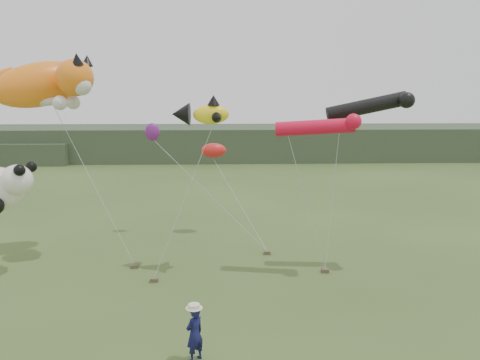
# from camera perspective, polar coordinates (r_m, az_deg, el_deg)

# --- Properties ---
(ground) EXTENTS (120.00, 120.00, 0.00)m
(ground) POSITION_cam_1_polar(r_m,az_deg,el_deg) (17.13, -2.93, -17.50)
(ground) COLOR #385123
(ground) RESTS_ON ground
(headland) EXTENTS (90.00, 13.00, 4.00)m
(headland) POSITION_cam_1_polar(r_m,az_deg,el_deg) (60.24, -5.40, 4.50)
(headland) COLOR #2D3D28
(headland) RESTS_ON ground
(festival_attendant) EXTENTS (0.75, 0.74, 1.74)m
(festival_attendant) POSITION_cam_1_polar(r_m,az_deg,el_deg) (14.94, -5.56, -18.18)
(festival_attendant) COLOR #121443
(festival_attendant) RESTS_ON ground
(sandbag_anchors) EXTENTS (15.67, 4.49, 0.17)m
(sandbag_anchors) POSITION_cam_1_polar(r_m,az_deg,el_deg) (21.90, -7.90, -10.94)
(sandbag_anchors) COLOR brown
(sandbag_anchors) RESTS_ON ground
(cat_kite) EXTENTS (6.22, 4.39, 3.02)m
(cat_kite) POSITION_cam_1_polar(r_m,az_deg,el_deg) (24.89, -22.32, 10.82)
(cat_kite) COLOR orange
(cat_kite) RESTS_ON ground
(fish_kite) EXTENTS (2.62, 1.78, 1.37)m
(fish_kite) POSITION_cam_1_polar(r_m,az_deg,el_deg) (21.05, -4.91, 8.07)
(fish_kite) COLOR yellow
(fish_kite) RESTS_ON ground
(tube_kites) EXTENTS (6.15, 2.07, 2.00)m
(tube_kites) POSITION_cam_1_polar(r_m,az_deg,el_deg) (21.39, 13.23, 7.72)
(tube_kites) COLOR black
(tube_kites) RESTS_ON ground
(misc_kites) EXTENTS (4.64, 0.87, 1.99)m
(misc_kites) POSITION_cam_1_polar(r_m,az_deg,el_deg) (27.06, -5.60, 4.32)
(misc_kites) COLOR red
(misc_kites) RESTS_ON ground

